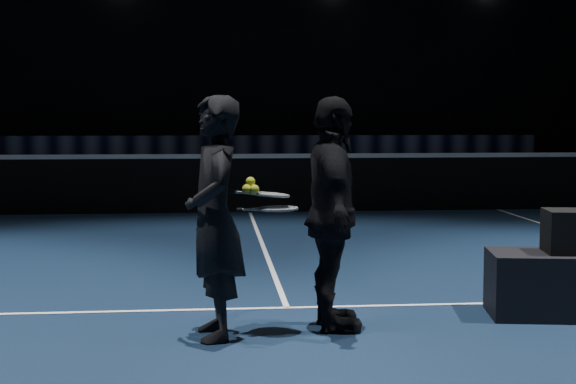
% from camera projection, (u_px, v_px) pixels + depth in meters
% --- Properties ---
extents(floor, '(36.00, 36.00, 0.00)m').
position_uv_depth(floor, '(250.00, 213.00, 12.76)').
color(floor, black).
rests_on(floor, ground).
extents(wall_back, '(30.00, 0.00, 30.00)m').
position_uv_depth(wall_back, '(228.00, 25.00, 30.14)').
color(wall_back, black).
rests_on(wall_back, ground).
extents(court_lines, '(10.98, 23.78, 0.01)m').
position_uv_depth(court_lines, '(250.00, 213.00, 12.76)').
color(court_lines, white).
rests_on(court_lines, floor).
extents(net_mesh, '(12.80, 0.02, 0.86)m').
position_uv_depth(net_mesh, '(250.00, 185.00, 12.72)').
color(net_mesh, black).
rests_on(net_mesh, floor).
extents(net_tape, '(12.80, 0.03, 0.07)m').
position_uv_depth(net_tape, '(250.00, 156.00, 12.67)').
color(net_tape, white).
rests_on(net_tape, net_mesh).
extents(sponsor_backdrop, '(22.00, 0.15, 0.90)m').
position_uv_depth(sponsor_backdrop, '(230.00, 148.00, 28.08)').
color(sponsor_backdrop, black).
rests_on(sponsor_backdrop, floor).
extents(player_a, '(0.49, 0.66, 1.67)m').
position_uv_depth(player_a, '(215.00, 218.00, 5.49)').
color(player_a, black).
rests_on(player_a, floor).
extents(player_b, '(0.42, 0.99, 1.67)m').
position_uv_depth(player_b, '(332.00, 214.00, 5.71)').
color(player_b, black).
rests_on(player_b, floor).
extents(racket_lower, '(0.71, 0.33, 0.03)m').
position_uv_depth(racket_lower, '(278.00, 209.00, 5.60)').
color(racket_lower, black).
rests_on(racket_lower, player_a).
extents(racket_upper, '(0.71, 0.38, 0.10)m').
position_uv_depth(racket_upper, '(270.00, 195.00, 5.62)').
color(racket_upper, black).
rests_on(racket_upper, player_b).
extents(tennis_balls, '(0.12, 0.10, 0.12)m').
position_uv_depth(tennis_balls, '(251.00, 187.00, 5.54)').
color(tennis_balls, gold).
rests_on(tennis_balls, racket_upper).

